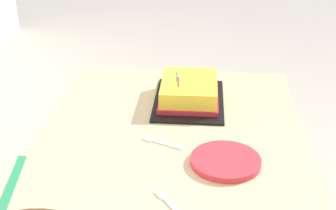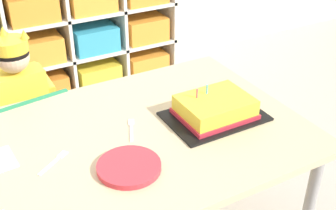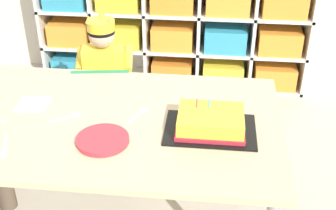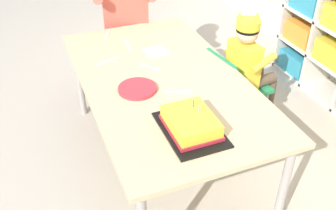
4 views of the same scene
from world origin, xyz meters
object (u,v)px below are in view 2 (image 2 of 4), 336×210
(paper_plate_stack, at_px, (129,167))
(fork_at_table_front_edge, at_px, (131,129))
(classroom_chair_blue, at_px, (32,137))
(child_with_crown, at_px, (17,96))
(fork_near_child_seat, at_px, (55,161))
(activity_table, at_px, (95,158))
(birthday_cake_on_tray, at_px, (215,109))

(paper_plate_stack, xyz_separation_m, fork_at_table_front_edge, (0.10, 0.19, -0.01))
(classroom_chair_blue, xyz_separation_m, child_with_crown, (-0.01, 0.10, 0.15))
(classroom_chair_blue, height_order, fork_near_child_seat, same)
(child_with_crown, xyz_separation_m, fork_at_table_front_edge, (0.27, -0.58, 0.08))
(activity_table, relative_size, fork_at_table_front_edge, 11.08)
(child_with_crown, distance_m, fork_near_child_seat, 0.63)
(classroom_chair_blue, relative_size, paper_plate_stack, 3.00)
(activity_table, xyz_separation_m, fork_at_table_front_edge, (0.15, 0.03, 0.05))
(activity_table, height_order, birthday_cake_on_tray, birthday_cake_on_tray)
(activity_table, relative_size, fork_near_child_seat, 12.60)
(paper_plate_stack, relative_size, fork_at_table_front_edge, 1.50)
(activity_table, bearing_deg, fork_near_child_seat, -173.66)
(paper_plate_stack, bearing_deg, birthday_cake_on_tray, 16.63)
(activity_table, distance_m, classroom_chair_blue, 0.55)
(activity_table, xyz_separation_m, classroom_chair_blue, (-0.11, 0.51, -0.19))
(birthday_cake_on_tray, bearing_deg, activity_table, 174.53)
(activity_table, bearing_deg, fork_at_table_front_edge, 12.67)
(child_with_crown, xyz_separation_m, fork_near_child_seat, (-0.01, -0.63, 0.08))
(child_with_crown, relative_size, fork_near_child_seat, 7.07)
(fork_near_child_seat, bearing_deg, birthday_cake_on_tray, 142.31)
(fork_near_child_seat, height_order, fork_at_table_front_edge, same)
(child_with_crown, xyz_separation_m, birthday_cake_on_tray, (0.57, -0.65, 0.11))
(activity_table, height_order, fork_near_child_seat, fork_near_child_seat)
(birthday_cake_on_tray, bearing_deg, paper_plate_stack, -163.37)
(child_with_crown, bearing_deg, birthday_cake_on_tray, 122.74)
(activity_table, bearing_deg, classroom_chair_blue, 102.13)
(activity_table, height_order, fork_at_table_front_edge, fork_at_table_front_edge)
(child_with_crown, bearing_deg, fork_near_child_seat, 80.74)
(child_with_crown, xyz_separation_m, paper_plate_stack, (0.17, -0.77, 0.09))
(activity_table, xyz_separation_m, fork_near_child_seat, (-0.13, -0.01, 0.05))
(paper_plate_stack, bearing_deg, fork_at_table_front_edge, 63.23)
(fork_at_table_front_edge, bearing_deg, classroom_chair_blue, -126.97)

